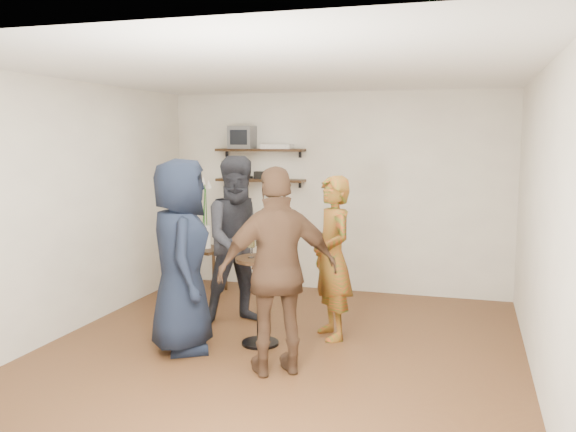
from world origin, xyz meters
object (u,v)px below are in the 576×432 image
at_px(person_dark, 241,241).
at_px(person_brown, 279,272).
at_px(radio, 263,175).
at_px(side_table, 206,255).
at_px(drinks_table, 260,289).
at_px(person_navy, 181,256).
at_px(person_plaid, 332,258).
at_px(dvd_deck, 277,146).
at_px(crt_monitor, 243,137).

bearing_deg(person_dark, person_brown, -91.61).
xyz_separation_m(radio, person_dark, (0.30, -1.61, -0.61)).
xyz_separation_m(side_table, person_brown, (1.74, -2.35, 0.40)).
xyz_separation_m(drinks_table, person_navy, (-0.66, -0.36, 0.36)).
distance_m(radio, person_plaid, 2.36).
bearing_deg(person_brown, dvd_deck, -103.76).
bearing_deg(drinks_table, dvd_deck, 103.33).
distance_m(person_dark, person_brown, 1.50).
bearing_deg(radio, person_navy, -88.39).
bearing_deg(person_plaid, side_table, -156.90).
height_order(radio, person_brown, person_brown).
relative_size(crt_monitor, radio, 1.45).
height_order(dvd_deck, person_plaid, dvd_deck).
distance_m(crt_monitor, person_navy, 2.83).
relative_size(side_table, person_brown, 0.34).
bearing_deg(side_table, radio, 39.74).
height_order(crt_monitor, person_plaid, crt_monitor).
distance_m(radio, person_navy, 2.65).
bearing_deg(side_table, dvd_deck, 31.89).
bearing_deg(dvd_deck, person_navy, -92.97).
bearing_deg(crt_monitor, dvd_deck, 0.00).
bearing_deg(side_table, person_dark, -50.00).
bearing_deg(drinks_table, person_plaid, 33.58).
xyz_separation_m(dvd_deck, side_table, (-0.82, -0.51, -1.41)).
bearing_deg(dvd_deck, person_plaid, -57.49).
xyz_separation_m(person_plaid, person_dark, (-1.05, 0.20, 0.09)).
bearing_deg(person_brown, drinks_table, -90.00).
relative_size(radio, person_plaid, 0.13).
height_order(radio, drinks_table, radio).
bearing_deg(person_navy, person_brown, -133.38).
height_order(crt_monitor, side_table, crt_monitor).
distance_m(radio, person_dark, 1.74).
xyz_separation_m(crt_monitor, dvd_deck, (0.49, 0.00, -0.12)).
relative_size(radio, drinks_table, 0.25).
xyz_separation_m(radio, person_plaid, (1.36, -1.81, -0.70)).
relative_size(crt_monitor, dvd_deck, 0.80).
bearing_deg(person_dark, person_plaid, -45.60).
xyz_separation_m(person_navy, person_brown, (1.05, -0.28, -0.02)).
distance_m(side_table, person_dark, 1.49).
relative_size(dvd_deck, person_plaid, 0.24).
xyz_separation_m(dvd_deck, radio, (-0.21, 0.00, -0.38)).
relative_size(radio, side_table, 0.37).
distance_m(crt_monitor, dvd_deck, 0.50).
xyz_separation_m(side_table, person_navy, (0.69, -2.07, 0.42)).
distance_m(person_plaid, person_dark, 1.08).
bearing_deg(person_plaid, dvd_deck, 178.93).
bearing_deg(dvd_deck, side_table, -148.11).
height_order(dvd_deck, radio, dvd_deck).
xyz_separation_m(person_plaid, person_brown, (-0.23, -1.05, 0.07)).
bearing_deg(person_plaid, crt_monitor, -171.37).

